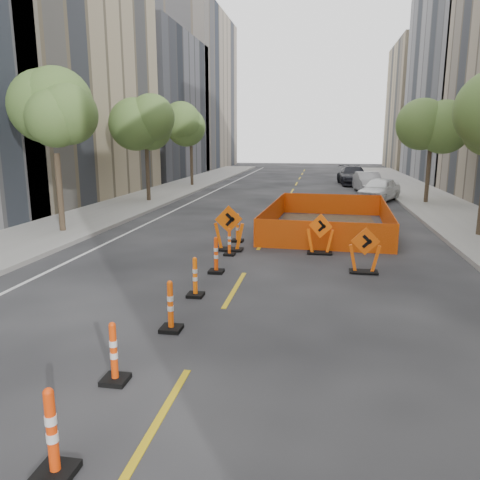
% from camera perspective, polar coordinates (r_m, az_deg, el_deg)
% --- Properties ---
extents(ground_plane, '(140.00, 140.00, 0.00)m').
position_cam_1_polar(ground_plane, '(8.76, -5.48, -14.06)').
color(ground_plane, black).
extents(sidewalk_left, '(4.00, 90.00, 0.15)m').
position_cam_1_polar(sidewalk_left, '(22.83, -19.55, 1.95)').
color(sidewalk_left, gray).
rests_on(sidewalk_left, ground).
extents(bld_left_d, '(12.00, 16.00, 14.00)m').
position_cam_1_polar(bld_left_d, '(50.62, -12.88, 15.48)').
color(bld_left_d, '#4C4C51').
rests_on(bld_left_d, ground).
extents(bld_left_e, '(12.00, 20.00, 20.00)m').
position_cam_1_polar(bld_left_e, '(66.28, -7.34, 17.44)').
color(bld_left_e, gray).
rests_on(bld_left_e, ground).
extents(bld_right_e, '(12.00, 14.00, 16.00)m').
position_cam_1_polar(bld_right_e, '(67.94, 23.25, 14.76)').
color(bld_right_e, tan).
rests_on(bld_right_e, ground).
extents(tree_l_b, '(2.80, 2.80, 5.95)m').
position_cam_1_polar(tree_l_b, '(20.49, -21.72, 13.22)').
color(tree_l_b, '#382B1E').
rests_on(tree_l_b, ground).
extents(tree_l_c, '(2.80, 2.80, 5.95)m').
position_cam_1_polar(tree_l_c, '(29.51, -11.40, 13.27)').
color(tree_l_c, '#382B1E').
rests_on(tree_l_c, ground).
extents(tree_l_d, '(2.80, 2.80, 5.95)m').
position_cam_1_polar(tree_l_d, '(39.02, -6.00, 13.12)').
color(tree_l_d, '#382B1E').
rests_on(tree_l_d, ground).
extents(tree_r_c, '(2.80, 2.80, 5.95)m').
position_cam_1_polar(tree_r_c, '(30.23, 22.35, 12.58)').
color(tree_r_c, '#382B1E').
rests_on(tree_r_c, ground).
extents(channelizer_1, '(0.45, 0.45, 1.14)m').
position_cam_1_polar(channelizer_1, '(6.19, -21.95, -20.98)').
color(channelizer_1, '#E53909').
rests_on(channelizer_1, ground).
extents(channelizer_2, '(0.41, 0.41, 1.04)m').
position_cam_1_polar(channelizer_2, '(7.97, -15.14, -13.10)').
color(channelizer_2, '#DD3C09').
rests_on(channelizer_2, ground).
extents(channelizer_3, '(0.42, 0.42, 1.08)m').
position_cam_1_polar(channelizer_3, '(9.73, -8.47, -7.95)').
color(channelizer_3, '#EA5109').
rests_on(channelizer_3, ground).
extents(channelizer_4, '(0.40, 0.40, 1.02)m').
position_cam_1_polar(channelizer_4, '(11.72, -5.50, -4.50)').
color(channelizer_4, '#FF650A').
rests_on(channelizer_4, ground).
extents(channelizer_5, '(0.43, 0.43, 1.09)m').
position_cam_1_polar(channelizer_5, '(13.72, -2.94, -1.83)').
color(channelizer_5, '#E74109').
rests_on(channelizer_5, ground).
extents(channelizer_6, '(0.37, 0.37, 0.93)m').
position_cam_1_polar(channelizer_6, '(15.80, -1.31, -0.22)').
color(channelizer_6, '#FF4F0A').
rests_on(channelizer_6, ground).
extents(channelizer_7, '(0.44, 0.44, 1.10)m').
position_cam_1_polar(channelizer_7, '(17.88, -0.30, 1.53)').
color(channelizer_7, '#FF630A').
rests_on(channelizer_7, ground).
extents(chevron_sign_left, '(1.24, 0.99, 1.61)m').
position_cam_1_polar(chevron_sign_left, '(16.41, -1.36, 1.46)').
color(chevron_sign_left, '#E05709').
rests_on(chevron_sign_left, ground).
extents(chevron_sign_center, '(1.07, 0.85, 1.40)m').
position_cam_1_polar(chevron_sign_center, '(16.17, 9.77, 0.74)').
color(chevron_sign_center, '#FF5C0A').
rests_on(chevron_sign_center, ground).
extents(chevron_sign_right, '(0.92, 0.56, 1.38)m').
position_cam_1_polar(chevron_sign_right, '(14.12, 14.97, -1.22)').
color(chevron_sign_right, '#D64C09').
rests_on(chevron_sign_right, ground).
extents(safety_fence, '(5.36, 8.68, 1.06)m').
position_cam_1_polar(safety_fence, '(20.83, 10.70, 2.78)').
color(safety_fence, '#F7580D').
rests_on(safety_fence, ground).
extents(parked_car_near, '(3.42, 4.72, 1.49)m').
position_cam_1_polar(parked_car_near, '(31.01, 16.61, 5.94)').
color(parked_car_near, white).
rests_on(parked_car_near, ground).
extents(parked_car_mid, '(2.01, 4.63, 1.48)m').
position_cam_1_polar(parked_car_mid, '(35.98, 15.31, 6.80)').
color(parked_car_mid, '#99999E').
rests_on(parked_car_mid, ground).
extents(parked_car_far, '(2.70, 5.71, 1.61)m').
position_cam_1_polar(parked_car_far, '(41.72, 13.58, 7.67)').
color(parked_car_far, black).
rests_on(parked_car_far, ground).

